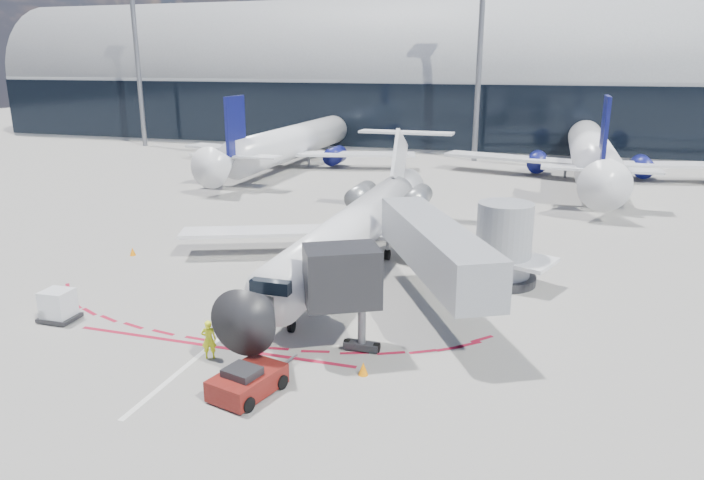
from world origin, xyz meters
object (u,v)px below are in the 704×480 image
(regional_jet, at_px, (358,226))
(ramp_worker, at_px, (209,339))
(uld_container, at_px, (58,306))
(pushback_tug, at_px, (247,381))

(regional_jet, xyz_separation_m, ramp_worker, (-2.38, -14.67, -1.65))
(regional_jet, distance_m, ramp_worker, 14.95)
(regional_jet, xyz_separation_m, uld_container, (-11.70, -13.23, -1.75))
(pushback_tug, xyz_separation_m, uld_container, (-12.29, 3.74, 0.26))
(uld_container, bearing_deg, regional_jet, 46.57)
(pushback_tug, bearing_deg, regional_jet, 106.57)
(pushback_tug, distance_m, uld_container, 12.85)
(regional_jet, bearing_deg, ramp_worker, -99.20)
(regional_jet, height_order, ramp_worker, regional_jet)
(pushback_tug, relative_size, ramp_worker, 2.67)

